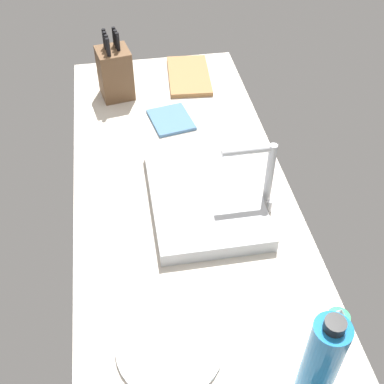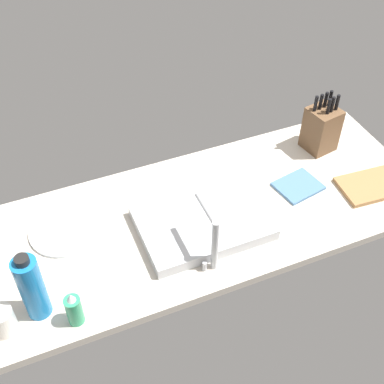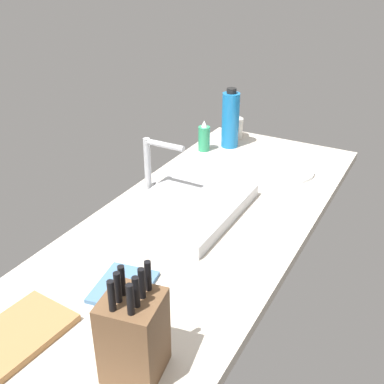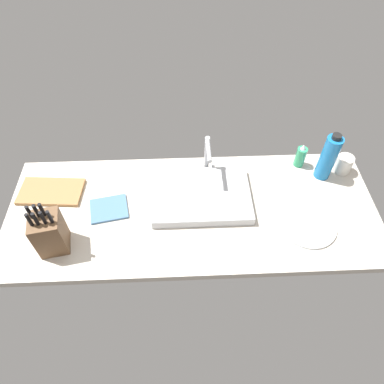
{
  "view_description": "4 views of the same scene",
  "coord_description": "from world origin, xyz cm",
  "px_view_note": "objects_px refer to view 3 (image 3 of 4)",
  "views": [
    {
      "loc": [
        110.35,
        -15.72,
        111.1
      ],
      "look_at": [
        5.11,
        1.93,
        8.73
      ],
      "focal_mm": 46.52,
      "sensor_mm": 36.0,
      "label": 1
    },
    {
      "loc": [
        56.02,
        119.8,
        143.46
      ],
      "look_at": [
        4.15,
        -4.29,
        11.78
      ],
      "focal_mm": 47.93,
      "sensor_mm": 36.0,
      "label": 2
    },
    {
      "loc": [
        -116.5,
        -61.87,
        84.24
      ],
      "look_at": [
        3.63,
        4.07,
        12.25
      ],
      "focal_mm": 44.06,
      "sensor_mm": 36.0,
      "label": 3
    },
    {
      "loc": [
        -4.34,
        -97.93,
        135.24
      ],
      "look_at": [
        -0.12,
        2.22,
        13.5
      ],
      "focal_mm": 32.95,
      "sensor_mm": 36.0,
      "label": 4
    }
  ],
  "objects_px": {
    "dish_towel": "(124,287)",
    "coffee_mug": "(235,128)",
    "sink_basin": "(188,207)",
    "soap_bottle": "(204,138)",
    "knife_block": "(134,335)",
    "dinner_plate": "(282,170)",
    "cutting_board": "(7,342)",
    "water_bottle": "(230,120)",
    "faucet": "(153,163)"
  },
  "relations": [
    {
      "from": "cutting_board",
      "to": "soap_bottle",
      "type": "distance_m",
      "value": 1.24
    },
    {
      "from": "sink_basin",
      "to": "knife_block",
      "type": "xyz_separation_m",
      "value": [
        -0.64,
        -0.23,
        0.08
      ]
    },
    {
      "from": "soap_bottle",
      "to": "water_bottle",
      "type": "height_order",
      "value": "water_bottle"
    },
    {
      "from": "soap_bottle",
      "to": "water_bottle",
      "type": "xyz_separation_m",
      "value": [
        0.1,
        -0.08,
        0.07
      ]
    },
    {
      "from": "knife_block",
      "to": "soap_bottle",
      "type": "xyz_separation_m",
      "value": [
        1.15,
        0.44,
        -0.04
      ]
    },
    {
      "from": "cutting_board",
      "to": "dish_towel",
      "type": "distance_m",
      "value": 0.31
    },
    {
      "from": "soap_bottle",
      "to": "dinner_plate",
      "type": "bearing_deg",
      "value": -96.81
    },
    {
      "from": "soap_bottle",
      "to": "cutting_board",
      "type": "bearing_deg",
      "value": -173.6
    },
    {
      "from": "faucet",
      "to": "water_bottle",
      "type": "relative_size",
      "value": 0.84
    },
    {
      "from": "knife_block",
      "to": "cutting_board",
      "type": "xyz_separation_m",
      "value": [
        -0.08,
        0.3,
        -0.09
      ]
    },
    {
      "from": "dinner_plate",
      "to": "knife_block",
      "type": "bearing_deg",
      "value": -177.04
    },
    {
      "from": "knife_block",
      "to": "soap_bottle",
      "type": "relative_size",
      "value": 1.9
    },
    {
      "from": "sink_basin",
      "to": "soap_bottle",
      "type": "distance_m",
      "value": 0.56
    },
    {
      "from": "knife_block",
      "to": "sink_basin",
      "type": "bearing_deg",
      "value": 9.44
    },
    {
      "from": "soap_bottle",
      "to": "dish_towel",
      "type": "xyz_separation_m",
      "value": [
        -0.95,
        -0.25,
        -0.05
      ]
    },
    {
      "from": "knife_block",
      "to": "cutting_board",
      "type": "distance_m",
      "value": 0.32
    },
    {
      "from": "cutting_board",
      "to": "water_bottle",
      "type": "distance_m",
      "value": 1.34
    },
    {
      "from": "coffee_mug",
      "to": "faucet",
      "type": "bearing_deg",
      "value": 179.41
    },
    {
      "from": "faucet",
      "to": "water_bottle",
      "type": "distance_m",
      "value": 0.58
    },
    {
      "from": "dish_towel",
      "to": "knife_block",
      "type": "bearing_deg",
      "value": -138.33
    },
    {
      "from": "water_bottle",
      "to": "dinner_plate",
      "type": "bearing_deg",
      "value": -115.65
    },
    {
      "from": "faucet",
      "to": "coffee_mug",
      "type": "height_order",
      "value": "faucet"
    },
    {
      "from": "water_bottle",
      "to": "coffee_mug",
      "type": "bearing_deg",
      "value": 13.25
    },
    {
      "from": "knife_block",
      "to": "dish_towel",
      "type": "xyz_separation_m",
      "value": [
        0.21,
        0.18,
        -0.09
      ]
    },
    {
      "from": "faucet",
      "to": "dinner_plate",
      "type": "distance_m",
      "value": 0.56
    },
    {
      "from": "faucet",
      "to": "dish_towel",
      "type": "height_order",
      "value": "faucet"
    },
    {
      "from": "knife_block",
      "to": "dish_towel",
      "type": "bearing_deg",
      "value": 31.39
    },
    {
      "from": "water_bottle",
      "to": "dish_towel",
      "type": "xyz_separation_m",
      "value": [
        -1.05,
        -0.17,
        -0.12
      ]
    },
    {
      "from": "dinner_plate",
      "to": "cutting_board",
      "type": "bearing_deg",
      "value": 168.61
    },
    {
      "from": "cutting_board",
      "to": "dinner_plate",
      "type": "height_order",
      "value": "cutting_board"
    },
    {
      "from": "dish_towel",
      "to": "coffee_mug",
      "type": "xyz_separation_m",
      "value": [
        1.16,
        0.2,
        0.04
      ]
    },
    {
      "from": "dinner_plate",
      "to": "sink_basin",
      "type": "bearing_deg",
      "value": 159.93
    },
    {
      "from": "cutting_board",
      "to": "dish_towel",
      "type": "xyz_separation_m",
      "value": [
        0.29,
        -0.11,
        -0.0
      ]
    },
    {
      "from": "sink_basin",
      "to": "soap_bottle",
      "type": "relative_size",
      "value": 3.34
    },
    {
      "from": "cutting_board",
      "to": "soap_bottle",
      "type": "height_order",
      "value": "soap_bottle"
    },
    {
      "from": "water_bottle",
      "to": "coffee_mug",
      "type": "distance_m",
      "value": 0.14
    },
    {
      "from": "sink_basin",
      "to": "water_bottle",
      "type": "bearing_deg",
      "value": 11.8
    },
    {
      "from": "dish_towel",
      "to": "water_bottle",
      "type": "bearing_deg",
      "value": 9.42
    },
    {
      "from": "sink_basin",
      "to": "cutting_board",
      "type": "distance_m",
      "value": 0.72
    },
    {
      "from": "sink_basin",
      "to": "faucet",
      "type": "distance_m",
      "value": 0.2
    },
    {
      "from": "water_bottle",
      "to": "faucet",
      "type": "bearing_deg",
      "value": 176.72
    },
    {
      "from": "coffee_mug",
      "to": "sink_basin",
      "type": "bearing_deg",
      "value": -167.98
    },
    {
      "from": "sink_basin",
      "to": "dinner_plate",
      "type": "relative_size",
      "value": 1.81
    },
    {
      "from": "knife_block",
      "to": "dinner_plate",
      "type": "relative_size",
      "value": 1.03
    },
    {
      "from": "cutting_board",
      "to": "dinner_plate",
      "type": "bearing_deg",
      "value": -11.39
    },
    {
      "from": "soap_bottle",
      "to": "dinner_plate",
      "type": "height_order",
      "value": "soap_bottle"
    },
    {
      "from": "sink_basin",
      "to": "dinner_plate",
      "type": "bearing_deg",
      "value": -20.07
    },
    {
      "from": "faucet",
      "to": "dinner_plate",
      "type": "xyz_separation_m",
      "value": [
        0.43,
        -0.33,
        -0.13
      ]
    },
    {
      "from": "dinner_plate",
      "to": "dish_towel",
      "type": "distance_m",
      "value": 0.91
    },
    {
      "from": "faucet",
      "to": "cutting_board",
      "type": "height_order",
      "value": "faucet"
    }
  ]
}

